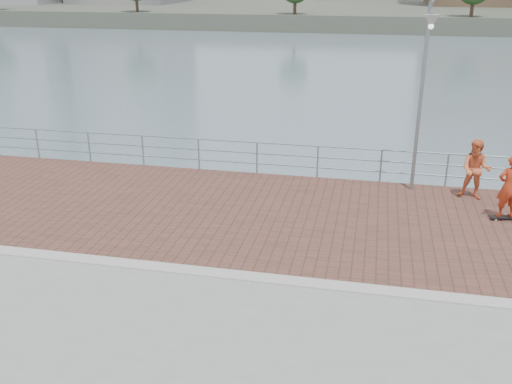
% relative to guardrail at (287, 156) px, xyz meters
% --- Properties ---
extents(water, '(400.00, 400.00, 0.00)m').
position_rel_guardrail_xyz_m(water, '(-0.00, -7.00, -2.69)').
color(water, slate).
rests_on(water, ground).
extents(brick_lane, '(40.00, 6.80, 0.02)m').
position_rel_guardrail_xyz_m(brick_lane, '(-0.00, -3.40, -0.68)').
color(brick_lane, brown).
rests_on(brick_lane, seawall).
extents(curb, '(40.00, 0.40, 0.06)m').
position_rel_guardrail_xyz_m(curb, '(-0.00, -7.00, -0.66)').
color(curb, '#B7B5AD').
rests_on(curb, seawall).
extents(far_shore, '(320.00, 95.00, 2.50)m').
position_rel_guardrail_xyz_m(far_shore, '(-0.00, 115.50, -1.44)').
color(far_shore, '#4C5142').
rests_on(far_shore, ground).
extents(guardrail, '(39.06, 0.06, 1.13)m').
position_rel_guardrail_xyz_m(guardrail, '(0.00, 0.00, 0.00)').
color(guardrail, '#8C9EA8').
rests_on(guardrail, brick_lane).
extents(street_lamp, '(0.41, 1.20, 5.66)m').
position_rel_guardrail_xyz_m(street_lamp, '(4.06, -0.91, 3.33)').
color(street_lamp, gray).
rests_on(street_lamp, brick_lane).
extents(skateboard, '(0.79, 0.38, 0.09)m').
position_rel_guardrail_xyz_m(skateboard, '(6.47, -2.41, -0.60)').
color(skateboard, black).
rests_on(skateboard, brick_lane).
extents(skateboarder, '(0.73, 0.57, 1.78)m').
position_rel_guardrail_xyz_m(skateboarder, '(6.47, -2.41, 0.30)').
color(skateboarder, '#BB3519').
rests_on(skateboarder, skateboard).
extents(bystander, '(1.04, 0.91, 1.83)m').
position_rel_guardrail_xyz_m(bystander, '(5.83, -0.90, 0.24)').
color(bystander, '#F17647').
rests_on(bystander, brick_lane).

